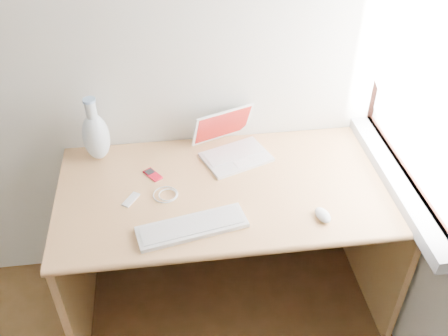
{
  "coord_description": "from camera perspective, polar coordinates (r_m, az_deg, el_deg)",
  "views": [
    {
      "loc": [
        0.76,
        -0.21,
        2.15
      ],
      "look_at": [
        0.96,
        1.35,
        0.9
      ],
      "focal_mm": 40.0,
      "sensor_mm": 36.0,
      "label": 1
    }
  ],
  "objects": [
    {
      "name": "window",
      "position": [
        1.99,
        22.64,
        9.54
      ],
      "size": [
        0.11,
        0.99,
        1.1
      ],
      "color": "white",
      "rests_on": "right_wall"
    },
    {
      "name": "desk",
      "position": [
        2.33,
        0.42,
        -4.83
      ],
      "size": [
        1.46,
        0.73,
        0.77
      ],
      "color": "tan",
      "rests_on": "floor"
    },
    {
      "name": "laptop",
      "position": [
        2.27,
        1.28,
        2.61
      ],
      "size": [
        0.34,
        0.33,
        0.2
      ],
      "rotation": [
        0.0,
        0.0,
        0.36
      ],
      "color": "white",
      "rests_on": "desk"
    },
    {
      "name": "external_keyboard",
      "position": [
        1.93,
        -3.66,
        -6.71
      ],
      "size": [
        0.44,
        0.21,
        0.02
      ],
      "rotation": [
        0.0,
        0.0,
        0.2
      ],
      "color": "white",
      "rests_on": "desk"
    },
    {
      "name": "mouse",
      "position": [
        2.0,
        11.23,
        -5.3
      ],
      "size": [
        0.07,
        0.1,
        0.03
      ],
      "primitive_type": "ellipsoid",
      "rotation": [
        0.0,
        0.0,
        0.23
      ],
      "color": "white",
      "rests_on": "desk"
    },
    {
      "name": "ipod",
      "position": [
        2.19,
        -8.15,
        -0.75
      ],
      "size": [
        0.09,
        0.1,
        0.01
      ],
      "rotation": [
        0.0,
        0.0,
        0.6
      ],
      "color": "#B30C1F",
      "rests_on": "desk"
    },
    {
      "name": "cable_coil",
      "position": [
        2.08,
        -6.7,
        -3.03
      ],
      "size": [
        0.14,
        0.14,
        0.01
      ],
      "primitive_type": "torus",
      "rotation": [
        0.0,
        0.0,
        -0.37
      ],
      "color": "white",
      "rests_on": "desk"
    },
    {
      "name": "remote",
      "position": [
        2.08,
        -10.59,
        -3.57
      ],
      "size": [
        0.08,
        0.09,
        0.01
      ],
      "primitive_type": "cube",
      "rotation": [
        0.0,
        0.0,
        -0.58
      ],
      "color": "white",
      "rests_on": "desk"
    },
    {
      "name": "vase",
      "position": [
        2.27,
        -14.45,
        3.67
      ],
      "size": [
        0.12,
        0.12,
        0.31
      ],
      "color": "silver",
      "rests_on": "desk"
    }
  ]
}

